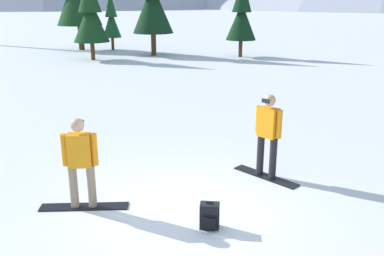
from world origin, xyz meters
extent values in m
plane|color=white|center=(0.00, 0.00, 0.00)|extent=(800.00, 800.00, 0.00)
cube|color=black|center=(-1.85, -0.17, 0.01)|extent=(1.62, 0.66, 0.02)
cylinder|color=gray|center=(-2.01, -0.21, 0.42)|extent=(0.15, 0.15, 0.79)
cylinder|color=gray|center=(-1.70, -0.13, 0.42)|extent=(0.15, 0.15, 0.79)
cube|color=orange|center=(-1.85, -0.17, 1.11)|extent=(0.45, 0.33, 0.60)
cylinder|color=orange|center=(-2.11, -0.23, 1.12)|extent=(0.11, 0.11, 0.58)
cylinder|color=orange|center=(-1.60, -0.10, 1.12)|extent=(0.11, 0.11, 0.58)
sphere|color=tan|center=(-1.85, -0.17, 1.57)|extent=(0.24, 0.24, 0.24)
cube|color=black|center=(-1.89, -0.03, 1.58)|extent=(0.17, 0.08, 0.08)
cube|color=black|center=(1.34, 1.87, 0.01)|extent=(1.42, 1.07, 0.02)
cylinder|color=black|center=(1.48, 1.78, 0.46)|extent=(0.15, 0.15, 0.88)
cylinder|color=black|center=(1.21, 1.96, 0.46)|extent=(0.15, 0.15, 0.88)
cube|color=orange|center=(1.34, 1.87, 1.21)|extent=(0.47, 0.42, 0.62)
cylinder|color=orange|center=(1.56, 1.73, 1.23)|extent=(0.11, 0.11, 0.58)
cylinder|color=orange|center=(1.13, 2.02, 1.23)|extent=(0.11, 0.11, 0.58)
sphere|color=tan|center=(1.34, 1.87, 1.68)|extent=(0.24, 0.24, 0.24)
cube|color=black|center=(1.26, 1.75, 1.69)|extent=(0.16, 0.13, 0.08)
cube|color=black|center=(0.50, -0.41, 0.22)|extent=(0.34, 0.23, 0.44)
cube|color=black|center=(0.51, -0.54, 0.15)|extent=(0.23, 0.08, 0.20)
cylinder|color=black|center=(0.50, -0.41, 0.46)|extent=(0.12, 0.03, 0.02)
cylinder|color=#472D19|center=(-6.48, 20.00, 0.71)|extent=(0.32, 0.32, 1.42)
cone|color=black|center=(-6.48, 20.00, 2.94)|extent=(2.58, 2.58, 3.03)
cylinder|color=#472D19|center=(-9.48, 17.29, 0.54)|extent=(0.25, 0.25, 1.08)
cone|color=#143819|center=(-9.48, 17.29, 2.23)|extent=(2.11, 2.11, 2.30)
cylinder|color=#472D19|center=(-0.92, 20.41, 0.53)|extent=(0.24, 0.24, 1.06)
cone|color=black|center=(-0.92, 20.41, 2.19)|extent=(1.88, 1.88, 2.26)
cylinder|color=#472D19|center=(-10.14, 22.14, 0.44)|extent=(0.20, 0.20, 0.89)
cone|color=#194723|center=(-10.14, 22.14, 1.83)|extent=(1.30, 1.30, 1.89)
cone|color=#194723|center=(-10.14, 22.14, 3.15)|extent=(0.84, 0.84, 1.73)
cylinder|color=#472D19|center=(-12.34, 21.73, 0.87)|extent=(0.39, 0.39, 1.73)
camera|label=1|loc=(1.46, -6.57, 3.69)|focal=39.54mm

